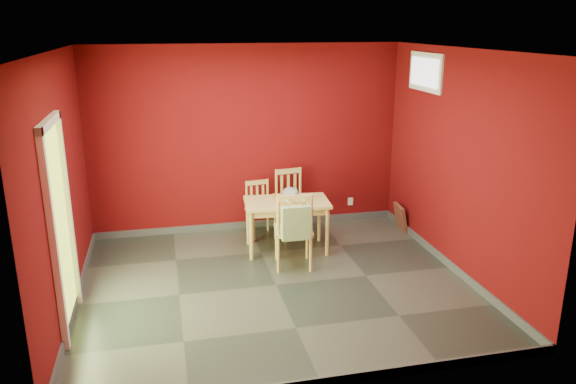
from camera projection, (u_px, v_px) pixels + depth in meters
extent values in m
plane|color=#2D342D|center=(276.00, 285.00, 6.63)|extent=(4.50, 4.50, 0.00)
plane|color=#58090A|center=(247.00, 140.00, 8.10)|extent=(4.50, 0.00, 4.50)
plane|color=#58090A|center=(327.00, 240.00, 4.37)|extent=(4.50, 0.00, 4.50)
plane|color=#58090A|center=(61.00, 188.00, 5.76)|extent=(0.00, 4.00, 4.00)
plane|color=#58090A|center=(459.00, 164.00, 6.72)|extent=(0.00, 4.00, 4.00)
plane|color=white|center=(274.00, 50.00, 5.84)|extent=(4.50, 4.50, 0.00)
cube|color=#3F4244|center=(249.00, 224.00, 8.47)|extent=(4.50, 0.02, 0.10)
cube|color=#3F4244|center=(323.00, 382.00, 4.76)|extent=(4.50, 0.02, 0.10)
cube|color=#3F4244|center=(76.00, 301.00, 6.14)|extent=(0.03, 4.00, 0.10)
cube|color=#3F4244|center=(449.00, 264.00, 7.09)|extent=(0.03, 4.00, 0.10)
cube|color=#B7D838|center=(60.00, 231.00, 5.48)|extent=(0.02, 0.85, 2.05)
cube|color=white|center=(54.00, 244.00, 5.04)|extent=(0.06, 0.08, 2.13)
cube|color=white|center=(68.00, 212.00, 5.91)|extent=(0.06, 0.08, 2.13)
cube|color=white|center=(49.00, 122.00, 5.18)|extent=(0.06, 1.01, 0.08)
cube|color=white|center=(426.00, 72.00, 7.36)|extent=(0.03, 0.90, 0.50)
cube|color=white|center=(424.00, 72.00, 7.35)|extent=(0.02, 0.76, 0.36)
cube|color=silver|center=(350.00, 201.00, 8.74)|extent=(0.08, 0.02, 0.12)
cube|color=tan|center=(287.00, 202.00, 7.47)|extent=(1.17, 0.74, 0.04)
cube|color=tan|center=(287.00, 207.00, 7.49)|extent=(1.05, 0.62, 0.09)
cylinder|color=tan|center=(251.00, 236.00, 7.25)|extent=(0.05, 0.05, 0.66)
cylinder|color=tan|center=(248.00, 222.00, 7.76)|extent=(0.05, 0.05, 0.66)
cylinder|color=tan|center=(327.00, 232.00, 7.38)|extent=(0.05, 0.05, 0.66)
cylinder|color=tan|center=(319.00, 218.00, 7.89)|extent=(0.05, 0.05, 0.66)
cube|color=#B5772E|center=(287.00, 201.00, 7.46)|extent=(0.37, 0.68, 0.01)
cube|color=#B5772E|center=(292.00, 221.00, 7.20)|extent=(0.32, 0.03, 0.33)
cube|color=tan|center=(261.00, 211.00, 8.04)|extent=(0.42, 0.42, 0.04)
cylinder|color=tan|center=(254.00, 229.00, 7.90)|extent=(0.03, 0.03, 0.36)
cylinder|color=tan|center=(247.00, 222.00, 8.19)|extent=(0.03, 0.03, 0.36)
cylinder|color=tan|center=(275.00, 226.00, 8.01)|extent=(0.03, 0.03, 0.36)
cylinder|color=tan|center=(268.00, 219.00, 8.30)|extent=(0.03, 0.03, 0.36)
cylinder|color=tan|center=(247.00, 195.00, 8.07)|extent=(0.03, 0.03, 0.40)
cylinder|color=tan|center=(268.00, 192.00, 8.18)|extent=(0.03, 0.03, 0.40)
cube|color=tan|center=(257.00, 182.00, 8.07)|extent=(0.34, 0.08, 0.06)
cube|color=tan|center=(251.00, 196.00, 8.10)|extent=(0.03, 0.02, 0.31)
cube|color=tan|center=(257.00, 196.00, 8.13)|extent=(0.03, 0.02, 0.31)
cube|color=tan|center=(263.00, 195.00, 8.16)|extent=(0.03, 0.02, 0.31)
cube|color=tan|center=(293.00, 204.00, 8.13)|extent=(0.49, 0.49, 0.04)
cylinder|color=tan|center=(285.00, 225.00, 7.97)|extent=(0.04, 0.04, 0.43)
cylinder|color=tan|center=(276.00, 217.00, 8.30)|extent=(0.04, 0.04, 0.43)
cylinder|color=tan|center=(310.00, 222.00, 8.09)|extent=(0.04, 0.04, 0.43)
cylinder|color=tan|center=(300.00, 214.00, 8.43)|extent=(0.04, 0.04, 0.43)
cylinder|color=tan|center=(276.00, 185.00, 8.16)|extent=(0.04, 0.04, 0.47)
cylinder|color=tan|center=(300.00, 183.00, 8.29)|extent=(0.04, 0.04, 0.47)
cube|color=tan|center=(288.00, 171.00, 8.17)|extent=(0.40, 0.09, 0.07)
cube|color=tan|center=(282.00, 187.00, 8.20)|extent=(0.04, 0.03, 0.36)
cube|color=tan|center=(288.00, 187.00, 8.24)|extent=(0.04, 0.03, 0.36)
cube|color=tan|center=(295.00, 186.00, 8.27)|extent=(0.04, 0.03, 0.36)
cube|color=tan|center=(293.00, 230.00, 7.03)|extent=(0.53, 0.53, 0.04)
cylinder|color=tan|center=(307.00, 242.00, 7.31)|extent=(0.04, 0.04, 0.46)
cylinder|color=tan|center=(311.00, 254.00, 6.93)|extent=(0.04, 0.04, 0.46)
cylinder|color=tan|center=(277.00, 243.00, 7.28)|extent=(0.04, 0.04, 0.46)
cylinder|color=tan|center=(278.00, 255.00, 6.90)|extent=(0.04, 0.04, 0.46)
cylinder|color=tan|center=(311.00, 214.00, 6.78)|extent=(0.04, 0.04, 0.50)
cylinder|color=tan|center=(278.00, 215.00, 6.75)|extent=(0.04, 0.04, 0.50)
cube|color=tan|center=(295.00, 198.00, 6.70)|extent=(0.43, 0.10, 0.08)
cube|color=tan|center=(304.00, 218.00, 6.78)|extent=(0.04, 0.03, 0.39)
cube|color=tan|center=(295.00, 218.00, 6.78)|extent=(0.04, 0.03, 0.39)
cube|color=tan|center=(286.00, 218.00, 6.77)|extent=(0.04, 0.03, 0.39)
cube|color=#89AC6E|center=(296.00, 223.00, 6.71)|extent=(0.35, 0.11, 0.42)
cylinder|color=#89AC6E|center=(287.00, 201.00, 6.67)|extent=(0.02, 0.18, 0.02)
cylinder|color=#89AC6E|center=(303.00, 199.00, 6.71)|extent=(0.02, 0.18, 0.02)
cube|color=brown|center=(400.00, 217.00, 8.35)|extent=(0.15, 0.39, 0.38)
cube|color=black|center=(400.00, 217.00, 8.35)|extent=(0.10, 0.27, 0.27)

